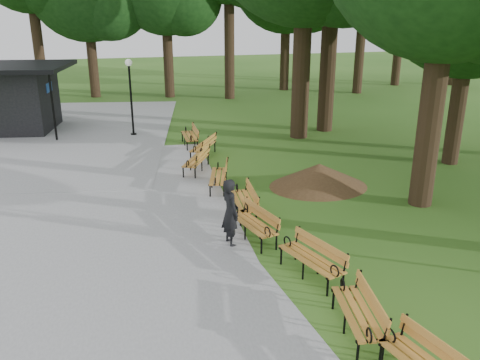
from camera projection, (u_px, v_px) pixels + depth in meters
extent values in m
plane|color=#30601B|center=(264.00, 260.00, 12.22)|extent=(100.00, 100.00, 0.00)
cube|color=gray|center=(96.00, 226.00, 14.04)|extent=(12.00, 38.00, 0.06)
imported|color=black|center=(230.00, 213.00, 12.72)|extent=(0.55, 0.72, 1.78)
cylinder|color=black|center=(131.00, 101.00, 23.21)|extent=(0.10, 0.10, 3.27)
sphere|color=white|center=(129.00, 63.00, 22.64)|extent=(0.32, 0.32, 0.32)
cone|color=#47301C|center=(319.00, 175.00, 17.02)|extent=(2.82, 2.82, 0.80)
cylinder|color=black|center=(434.00, 88.00, 14.48)|extent=(0.70, 0.70, 7.18)
cylinder|color=black|center=(460.00, 85.00, 18.68)|extent=(0.60, 0.60, 6.03)
cylinder|color=black|center=(302.00, 45.00, 22.13)|extent=(0.80, 0.80, 8.30)
cylinder|color=black|center=(329.00, 51.00, 23.51)|extent=(0.76, 0.76, 7.60)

